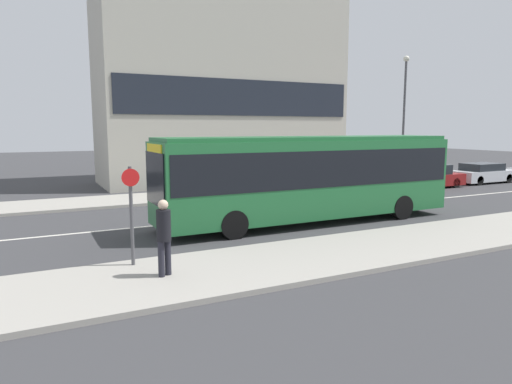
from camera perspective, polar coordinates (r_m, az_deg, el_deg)
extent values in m
plane|color=#3A3A3D|center=(18.17, -4.29, -3.44)|extent=(120.00, 120.00, 0.00)
cube|color=#A39E93|center=(12.76, 6.57, -8.13)|extent=(44.00, 3.50, 0.13)
cube|color=#A39E93|center=(23.98, -9.99, -0.59)|extent=(44.00, 3.50, 0.13)
cube|color=silver|center=(18.17, -4.29, -3.42)|extent=(41.80, 0.16, 0.01)
cube|color=#B7B2A3|center=(32.00, -4.23, 19.37)|extent=(16.12, 5.97, 19.83)
cube|color=#1E232D|center=(28.67, -1.79, 11.72)|extent=(15.48, 0.08, 2.20)
cube|color=#236B38|center=(17.43, 6.69, 1.79)|extent=(11.77, 2.48, 2.83)
cube|color=black|center=(17.39, 6.71, 3.18)|extent=(11.53, 2.51, 1.30)
cube|color=#236B38|center=(17.33, 6.77, 6.68)|extent=(11.59, 2.28, 0.14)
cube|color=black|center=(15.01, -12.51, 1.63)|extent=(0.05, 2.18, 1.70)
cube|color=yellow|center=(14.94, -12.62, 5.26)|extent=(0.04, 1.74, 0.32)
cylinder|color=black|center=(14.91, -2.80, -4.08)|extent=(0.96, 0.28, 0.96)
cylinder|color=black|center=(16.96, -5.89, -2.63)|extent=(0.96, 0.28, 0.96)
cylinder|color=black|center=(19.01, 17.76, -1.82)|extent=(0.96, 0.28, 0.96)
cylinder|color=black|center=(20.66, 13.39, -0.89)|extent=(0.96, 0.28, 0.96)
cube|color=maroon|center=(29.71, 20.83, 1.48)|extent=(4.22, 1.90, 0.68)
cube|color=#21262B|center=(29.56, 20.72, 2.67)|extent=(2.32, 1.67, 0.57)
cylinder|color=black|center=(30.15, 23.69, 1.05)|extent=(0.60, 0.18, 0.60)
cylinder|color=black|center=(31.27, 21.28, 1.41)|extent=(0.60, 0.18, 0.60)
cylinder|color=black|center=(28.20, 20.29, 0.80)|extent=(0.60, 0.18, 0.60)
cylinder|color=black|center=(29.39, 17.85, 1.18)|extent=(0.60, 0.18, 0.60)
cube|color=silver|center=(33.66, 26.48, 1.87)|extent=(4.54, 1.87, 0.68)
cube|color=#21262B|center=(33.50, 26.40, 2.84)|extent=(2.50, 1.64, 0.48)
cylinder|color=black|center=(34.33, 29.00, 1.49)|extent=(0.60, 0.18, 0.60)
cylinder|color=black|center=(35.30, 26.75, 1.79)|extent=(0.60, 0.18, 0.60)
cylinder|color=black|center=(32.05, 26.14, 1.28)|extent=(0.60, 0.18, 0.60)
cylinder|color=black|center=(33.09, 23.83, 1.61)|extent=(0.60, 0.18, 0.60)
cylinder|color=#23232D|center=(11.01, -11.76, -8.22)|extent=(0.15, 0.15, 0.85)
cylinder|color=#23232D|center=(11.14, -10.96, -8.02)|extent=(0.15, 0.15, 0.85)
cylinder|color=black|center=(10.88, -11.47, -4.11)|extent=(0.34, 0.34, 0.74)
sphere|color=beige|center=(10.79, -11.54, -1.58)|extent=(0.24, 0.24, 0.24)
cylinder|color=#4C4C51|center=(11.93, -15.30, -2.95)|extent=(0.09, 0.09, 2.52)
cylinder|color=red|center=(11.73, -15.42, 1.76)|extent=(0.44, 0.03, 0.44)
cylinder|color=#4C4C51|center=(30.00, 17.96, 8.20)|extent=(0.14, 0.14, 7.54)
sphere|color=silver|center=(30.28, 18.29, 15.54)|extent=(0.36, 0.36, 0.36)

